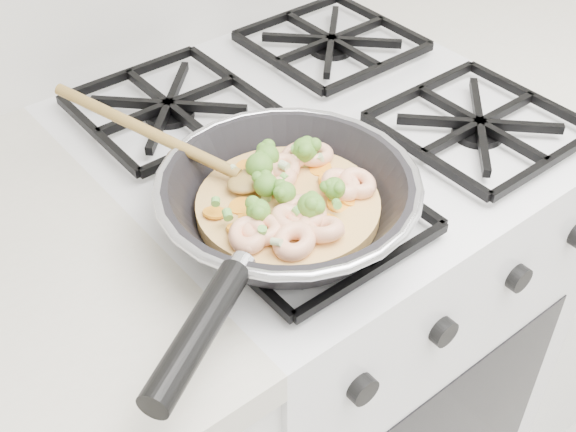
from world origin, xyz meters
TOP-DOWN VIEW (x-y plane):
  - stove at (0.00, 1.70)m, footprint 0.60×0.60m
  - skillet at (-0.18, 1.55)m, footprint 0.42×0.45m

SIDE VIEW (x-z plane):
  - stove at x=0.00m, z-range 0.00..0.92m
  - skillet at x=-0.18m, z-range 0.91..1.00m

